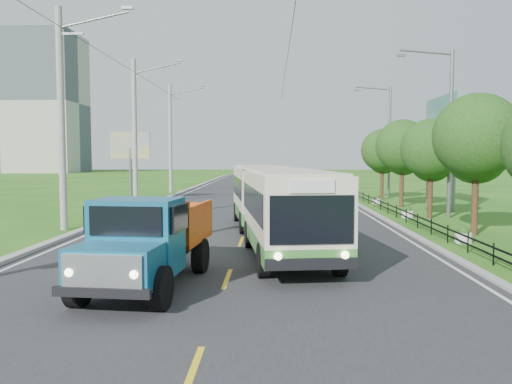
{
  "coord_description": "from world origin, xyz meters",
  "views": [
    {
      "loc": [
        1.22,
        -13.32,
        3.31
      ],
      "look_at": [
        0.56,
        6.88,
        1.9
      ],
      "focal_mm": 35.0,
      "sensor_mm": 36.0,
      "label": 1
    }
  ],
  "objects_px": {
    "pole_near": "(62,118)",
    "billboard_right": "(441,126)",
    "pole_far": "(171,138)",
    "tree_fifth": "(403,149)",
    "billboard_left": "(130,150)",
    "bus": "(273,198)",
    "streetlight_mid": "(448,128)",
    "pole_mid": "(135,131)",
    "tree_third": "(477,141)",
    "planter_mid": "(407,213)",
    "tree_back": "(383,153)",
    "planter_far": "(377,200)",
    "tree_fourth": "(431,152)",
    "planter_near": "(463,236)",
    "dump_truck": "(149,236)",
    "streetlight_far": "(388,138)"
  },
  "relations": [
    {
      "from": "pole_near",
      "to": "billboard_right",
      "type": "bearing_deg",
      "value": 28.14
    },
    {
      "from": "pole_far",
      "to": "tree_fifth",
      "type": "bearing_deg",
      "value": -35.36
    },
    {
      "from": "billboard_left",
      "to": "bus",
      "type": "bearing_deg",
      "value": -58.8
    },
    {
      "from": "billboard_left",
      "to": "bus",
      "type": "relative_size",
      "value": 0.35
    },
    {
      "from": "billboard_left",
      "to": "bus",
      "type": "height_order",
      "value": "billboard_left"
    },
    {
      "from": "streetlight_mid",
      "to": "bus",
      "type": "distance_m",
      "value": 12.59
    },
    {
      "from": "tree_fifth",
      "to": "streetlight_mid",
      "type": "distance_m",
      "value": 6.28
    },
    {
      "from": "pole_mid",
      "to": "tree_third",
      "type": "xyz_separation_m",
      "value": [
        18.12,
        -12.86,
        -1.11
      ]
    },
    {
      "from": "planter_mid",
      "to": "billboard_right",
      "type": "xyz_separation_m",
      "value": [
        3.7,
        6.0,
        5.06
      ]
    },
    {
      "from": "tree_back",
      "to": "planter_far",
      "type": "distance_m",
      "value": 5.48
    },
    {
      "from": "streetlight_mid",
      "to": "billboard_left",
      "type": "xyz_separation_m",
      "value": [
        -20.14,
        10.0,
        -1.04
      ]
    },
    {
      "from": "tree_fourth",
      "to": "planter_near",
      "type": "height_order",
      "value": "tree_fourth"
    },
    {
      "from": "pole_far",
      "to": "streetlight_mid",
      "type": "height_order",
      "value": "pole_far"
    },
    {
      "from": "tree_fifth",
      "to": "billboard_right",
      "type": "height_order",
      "value": "billboard_right"
    },
    {
      "from": "planter_near",
      "to": "planter_mid",
      "type": "relative_size",
      "value": 1.0
    },
    {
      "from": "pole_mid",
      "to": "planter_near",
      "type": "distance_m",
      "value": 23.08
    },
    {
      "from": "bus",
      "to": "dump_truck",
      "type": "height_order",
      "value": "bus"
    },
    {
      "from": "pole_near",
      "to": "dump_truck",
      "type": "bearing_deg",
      "value": -57.21
    },
    {
      "from": "pole_far",
      "to": "tree_back",
      "type": "bearing_deg",
      "value": -20.74
    },
    {
      "from": "pole_far",
      "to": "planter_near",
      "type": "distance_m",
      "value": 32.19
    },
    {
      "from": "pole_far",
      "to": "tree_third",
      "type": "bearing_deg",
      "value": -53.91
    },
    {
      "from": "tree_back",
      "to": "streetlight_mid",
      "type": "bearing_deg",
      "value": -86.3
    },
    {
      "from": "tree_fourth",
      "to": "billboard_right",
      "type": "distance_m",
      "value": 6.59
    },
    {
      "from": "tree_third",
      "to": "planter_near",
      "type": "relative_size",
      "value": 8.96
    },
    {
      "from": "planter_far",
      "to": "tree_fourth",
      "type": "bearing_deg",
      "value": -80.92
    },
    {
      "from": "dump_truck",
      "to": "pole_far",
      "type": "bearing_deg",
      "value": 106.2
    },
    {
      "from": "tree_fifth",
      "to": "streetlight_mid",
      "type": "height_order",
      "value": "streetlight_mid"
    },
    {
      "from": "tree_back",
      "to": "streetlight_far",
      "type": "height_order",
      "value": "streetlight_far"
    },
    {
      "from": "streetlight_mid",
      "to": "planter_near",
      "type": "bearing_deg",
      "value": -104.32
    },
    {
      "from": "planter_near",
      "to": "planter_far",
      "type": "height_order",
      "value": "same"
    },
    {
      "from": "pole_far",
      "to": "tree_back",
      "type": "xyz_separation_m",
      "value": [
        18.12,
        -6.86,
        -1.44
      ]
    },
    {
      "from": "streetlight_far",
      "to": "billboard_left",
      "type": "xyz_separation_m",
      "value": [
        -20.14,
        -4.0,
        -1.04
      ]
    },
    {
      "from": "pole_far",
      "to": "planter_mid",
      "type": "xyz_separation_m",
      "value": [
        16.86,
        -19.0,
        -4.81
      ]
    },
    {
      "from": "tree_back",
      "to": "planter_mid",
      "type": "distance_m",
      "value": 12.66
    },
    {
      "from": "pole_far",
      "to": "planter_near",
      "type": "bearing_deg",
      "value": -58.01
    },
    {
      "from": "streetlight_mid",
      "to": "planter_mid",
      "type": "relative_size",
      "value": 13.54
    },
    {
      "from": "pole_mid",
      "to": "bus",
      "type": "xyz_separation_m",
      "value": [
        9.52,
        -14.76,
        -3.39
      ]
    },
    {
      "from": "pole_near",
      "to": "pole_far",
      "type": "distance_m",
      "value": 24.0
    },
    {
      "from": "streetlight_far",
      "to": "tree_back",
      "type": "bearing_deg",
      "value": -112.92
    },
    {
      "from": "pole_mid",
      "to": "planter_far",
      "type": "height_order",
      "value": "pole_mid"
    },
    {
      "from": "pole_near",
      "to": "billboard_left",
      "type": "height_order",
      "value": "pole_near"
    },
    {
      "from": "tree_third",
      "to": "tree_back",
      "type": "height_order",
      "value": "tree_third"
    },
    {
      "from": "tree_fifth",
      "to": "billboard_right",
      "type": "relative_size",
      "value": 0.79
    },
    {
      "from": "streetlight_far",
      "to": "planter_mid",
      "type": "relative_size",
      "value": 13.54
    },
    {
      "from": "tree_fifth",
      "to": "tree_back",
      "type": "height_order",
      "value": "tree_fifth"
    },
    {
      "from": "pole_mid",
      "to": "pole_far",
      "type": "height_order",
      "value": "same"
    },
    {
      "from": "tree_fourth",
      "to": "pole_far",
      "type": "bearing_deg",
      "value": 133.85
    },
    {
      "from": "tree_third",
      "to": "bus",
      "type": "relative_size",
      "value": 0.4
    },
    {
      "from": "tree_fourth",
      "to": "bus",
      "type": "relative_size",
      "value": 0.36
    },
    {
      "from": "tree_third",
      "to": "planter_near",
      "type": "xyz_separation_m",
      "value": [
        -1.26,
        -2.14,
        -3.7
      ]
    }
  ]
}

